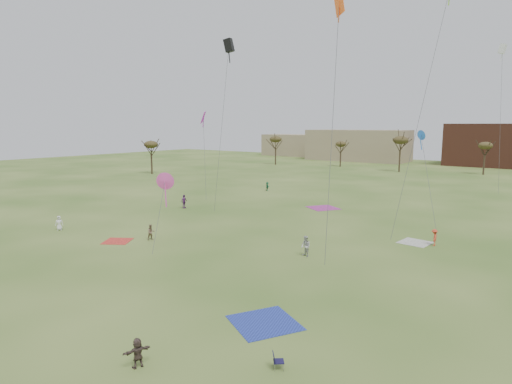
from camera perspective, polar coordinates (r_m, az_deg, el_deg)
The scene contains 18 objects.
ground at distance 33.23m, azimuth -12.75°, elevation -12.01°, with size 260.00×260.00×0.00m, color #32561B.
flyer_near_left at distance 53.42m, azimuth -24.45°, elevation -3.73°, with size 0.79×0.52×1.62m, color white.
spectator_fore_b at distance 45.88m, azimuth -13.63°, elevation -5.15°, with size 0.79×0.61×1.62m, color #846954.
spectator_fore_c at distance 23.17m, azimuth -15.30°, elevation -19.71°, with size 1.39×0.44×1.50m, color #503E39.
flyer_mid_b at distance 45.96m, azimuth 22.39°, elevation -5.54°, with size 1.06×0.61×1.64m, color #D44227.
spectator_mid_d at distance 62.12m, azimuth -9.44°, elevation -1.24°, with size 1.12×0.47×1.92m, color #763683.
spectator_mid_e at distance 39.32m, azimuth 6.55°, elevation -7.10°, with size 0.92×0.71×1.88m, color #BCBCBC.
flyer_far_a at distance 77.47m, azimuth 1.50°, elevation 0.75°, with size 1.48×0.47×1.59m, color #27764E.
blanket_red at distance 46.45m, azimuth -17.74°, elevation -6.18°, with size 2.57×2.57×0.03m, color red.
blanket_blue at distance 27.03m, azimuth 1.13°, elevation -16.82°, with size 3.66×3.66×0.03m, color #2538A1.
blanket_cream at distance 46.59m, azimuth 20.17°, elevation -6.26°, with size 2.81×2.81×0.03m, color beige.
blanket_plum at distance 62.31m, azimuth 8.82°, elevation -2.09°, with size 3.83×3.83×0.03m, color #A7338E.
camp_chair_center at distance 22.54m, azimuth 2.95°, elevation -21.68°, with size 0.74×0.73×0.87m.
kites_aloft at distance 57.55m, azimuth 13.30°, elevation 15.82°, with size 60.61×69.01×24.36m.
tree_line at distance 102.73m, azimuth 21.73°, elevation 5.64°, with size 117.44×49.32×8.91m.
building_tan at distance 147.39m, azimuth 13.22°, elevation 6.00°, with size 32.00×14.00×10.00m, color #937F60.
building_brick at distance 141.35m, azimuth 29.17°, elevation 5.42°, with size 26.00×16.00×12.00m, color brown.
building_tan_west at distance 167.66m, azimuth 4.70°, elevation 6.18°, with size 20.00×12.00×8.00m, color #937F60.
Camera 1 is at (23.85, -19.97, 11.71)m, focal length 30.44 mm.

